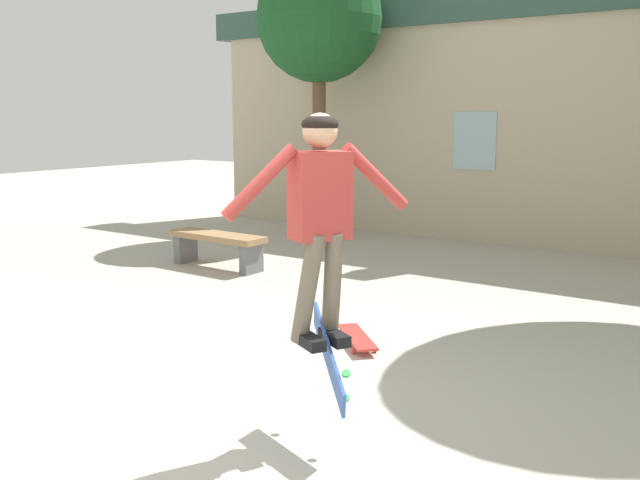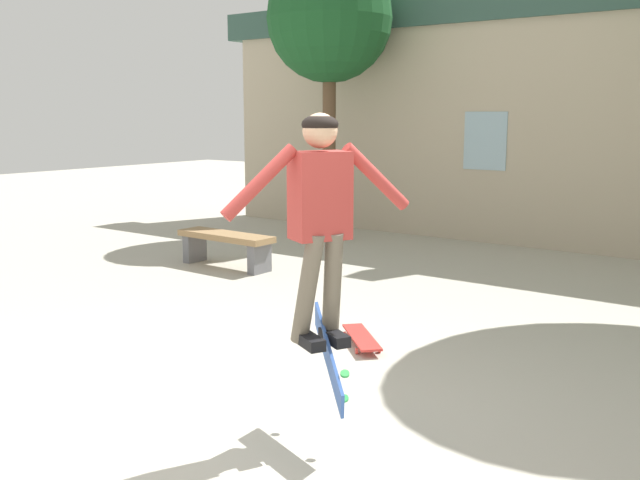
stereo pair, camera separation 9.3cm
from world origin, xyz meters
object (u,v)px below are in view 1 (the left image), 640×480
(park_bench, at_px, (217,243))
(skater, at_px, (320,208))
(tree_left, at_px, (319,21))
(skateboard_flipping, at_px, (329,357))
(skateboard_resting, at_px, (357,337))

(park_bench, relative_size, skater, 1.03)
(park_bench, distance_m, skater, 5.37)
(tree_left, height_order, skater, tree_left)
(skater, relative_size, skateboard_flipping, 2.35)
(tree_left, xyz_separation_m, park_bench, (0.30, -2.80, -3.16))
(skateboard_flipping, relative_size, skateboard_resting, 0.89)
(tree_left, xyz_separation_m, skateboard_flipping, (4.39, -6.18, -2.95))
(skateboard_resting, bearing_deg, skater, 158.24)
(tree_left, relative_size, skateboard_flipping, 7.50)
(tree_left, bearing_deg, skateboard_resting, -51.75)
(tree_left, height_order, skateboard_resting, tree_left)
(skater, xyz_separation_m, skateboard_flipping, (0.07, -0.00, -0.92))
(park_bench, distance_m, skateboard_resting, 3.67)
(tree_left, bearing_deg, skater, -55.08)
(tree_left, relative_size, skater, 3.19)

